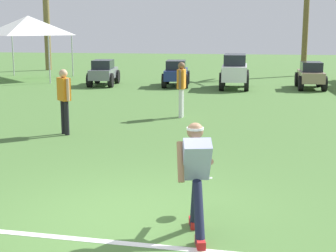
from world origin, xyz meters
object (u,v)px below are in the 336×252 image
object	(u,v)px
frisbee_in_flight	(204,178)
palm_tree_left_of_centre	(306,4)
teammate_deep	(181,84)
parked_car_slot_c	(235,70)
event_tent	(28,25)
frisbee_thrower	(196,173)
parked_car_slot_b	(176,73)
parked_car_slot_d	(311,75)
teammate_midfield	(64,95)
parked_car_slot_a	(104,72)

from	to	relation	value
frisbee_in_flight	palm_tree_left_of_centre	distance (m)	20.97
teammate_deep	parked_car_slot_c	bearing A→B (deg)	78.86
event_tent	teammate_deep	bearing A→B (deg)	-47.94
frisbee_thrower	teammate_deep	size ratio (longest dim) A/B	0.89
event_tent	parked_car_slot_b	bearing A→B (deg)	-14.48
parked_car_slot_b	frisbee_thrower	bearing A→B (deg)	-81.78
teammate_deep	frisbee_thrower	bearing A→B (deg)	-81.98
frisbee_thrower	teammate_deep	world-z (taller)	teammate_deep
parked_car_slot_d	palm_tree_left_of_centre	size ratio (longest dim) A/B	0.37
teammate_deep	parked_car_slot_c	xyz separation A→B (m)	(1.38, 6.99, -0.20)
teammate_midfield	frisbee_in_flight	bearing A→B (deg)	-52.24
frisbee_thrower	frisbee_in_flight	distance (m)	0.79
teammate_deep	palm_tree_left_of_centre	world-z (taller)	palm_tree_left_of_centre
parked_car_slot_a	parked_car_slot_c	distance (m)	5.64
frisbee_in_flight	parked_car_slot_c	distance (m)	14.43
teammate_deep	event_tent	size ratio (longest dim) A/B	0.47
frisbee_thrower	parked_car_slot_c	bearing A→B (deg)	89.16
parked_car_slot_a	palm_tree_left_of_centre	distance (m)	11.09
frisbee_thrower	parked_car_slot_d	size ratio (longest dim) A/B	0.63
teammate_midfield	parked_car_slot_c	world-z (taller)	teammate_midfield
palm_tree_left_of_centre	event_tent	distance (m)	13.75
parked_car_slot_c	event_tent	world-z (taller)	event_tent
frisbee_thrower	parked_car_slot_b	bearing A→B (deg)	98.22
teammate_midfield	parked_car_slot_b	bearing A→B (deg)	82.33
teammate_midfield	event_tent	distance (m)	13.55
parked_car_slot_d	event_tent	size ratio (longest dim) A/B	0.66
frisbee_thrower	teammate_deep	xyz separation A→B (m)	(-1.15, 8.18, 0.15)
frisbee_in_flight	event_tent	distance (m)	19.47
frisbee_in_flight	parked_car_slot_a	distance (m)	15.71
parked_car_slot_c	parked_car_slot_a	bearing A→B (deg)	176.77
frisbee_in_flight	parked_car_slot_d	distance (m)	15.13
event_tent	frisbee_thrower	bearing A→B (deg)	-61.32
frisbee_in_flight	parked_car_slot_c	world-z (taller)	parked_car_slot_c
teammate_midfield	parked_car_slot_a	xyz separation A→B (m)	(-1.78, 10.01, -0.38)
frisbee_in_flight	parked_car_slot_c	xyz separation A→B (m)	(0.18, 14.43, 0.25)
teammate_midfield	parked_car_slot_b	world-z (taller)	teammate_midfield
frisbee_in_flight	palm_tree_left_of_centre	world-z (taller)	palm_tree_left_of_centre
event_tent	frisbee_in_flight	bearing A→B (deg)	-60.16
parked_car_slot_a	parked_car_slot_c	size ratio (longest dim) A/B	0.96
parked_car_slot_c	palm_tree_left_of_centre	world-z (taller)	palm_tree_left_of_centre
frisbee_in_flight	parked_car_slot_b	size ratio (longest dim) A/B	0.13
parked_car_slot_c	parked_car_slot_d	size ratio (longest dim) A/B	1.07
palm_tree_left_of_centre	parked_car_slot_b	bearing A→B (deg)	-136.81
parked_car_slot_d	event_tent	bearing A→B (deg)	171.10
frisbee_thrower	parked_car_slot_a	size ratio (longest dim) A/B	0.62
teammate_midfield	parked_car_slot_a	distance (m)	10.17
frisbee_in_flight	parked_car_slot_a	size ratio (longest dim) A/B	0.13
frisbee_in_flight	frisbee_thrower	bearing A→B (deg)	-93.03
parked_car_slot_c	parked_car_slot_d	bearing A→B (deg)	6.43
teammate_midfield	palm_tree_left_of_centre	world-z (taller)	palm_tree_left_of_centre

